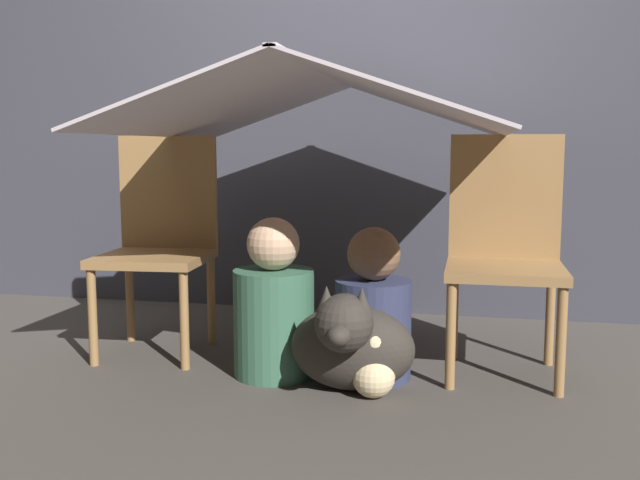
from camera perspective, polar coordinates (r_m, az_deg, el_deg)
name	(u,v)px	position (r m, az deg, el deg)	size (l,w,h in m)	color
ground_plane	(316,369)	(2.84, -0.29, -10.30)	(8.80, 8.80, 0.00)	#47423D
wall_back	(361,73)	(3.77, 3.27, 13.22)	(7.00, 0.05, 2.50)	#3D3D47
chair_left	(160,236)	(3.11, -12.66, 0.30)	(0.47, 0.47, 0.92)	olive
chair_right	(505,246)	(2.82, 14.56, -0.44)	(0.43, 0.43, 0.92)	olive
sheet_canopy	(320,102)	(2.78, 0.00, 11.02)	(1.42, 1.39, 0.25)	silver
person_front	(274,309)	(2.72, -3.72, -5.55)	(0.31, 0.31, 0.61)	#38664C
person_second	(373,314)	(2.69, 4.28, -5.90)	(0.29, 0.29, 0.57)	#2D3351
dog	(351,343)	(2.53, 2.46, -8.21)	(0.45, 0.43, 0.41)	#332D28
floor_cushion	(335,343)	(3.03, 1.18, -8.22)	(0.38, 0.31, 0.10)	#7FB27F
plush_toy	(373,370)	(2.52, 4.29, -10.35)	(0.15, 0.15, 0.24)	beige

